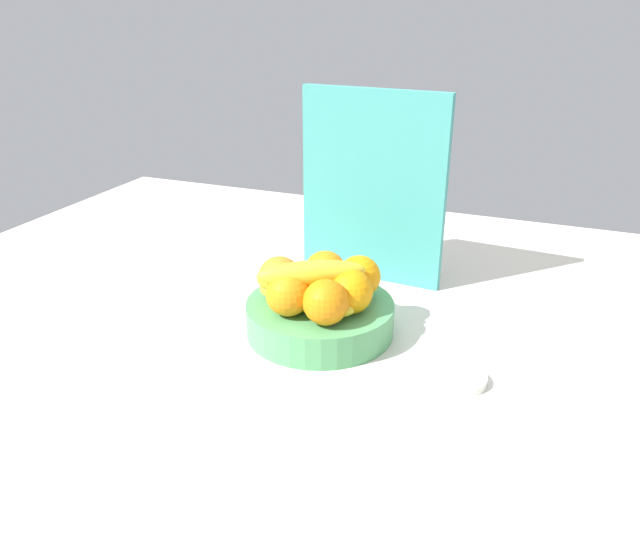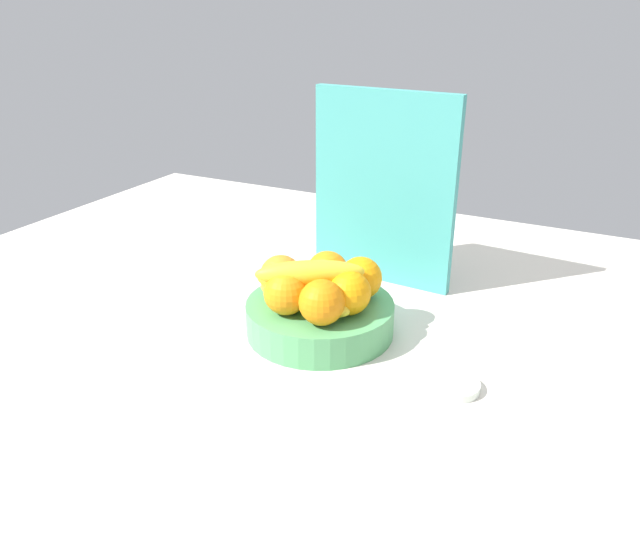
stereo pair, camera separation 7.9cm
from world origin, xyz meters
The scene contains 11 objects.
ground_plane centered at (0.00, 0.00, -1.50)cm, with size 180.00×140.00×3.00cm, color beige.
fruit_bowl centered at (-2.58, -1.23, 2.69)cm, with size 24.12×24.12×5.38cm, color #509F61.
orange_front_left centered at (2.48, 3.34, 8.90)cm, with size 7.03×7.03×7.03cm, color orange.
orange_front_right centered at (-3.42, 3.18, 8.90)cm, with size 7.03×7.03×7.03cm, color orange.
orange_center centered at (-9.45, -1.80, 8.90)cm, with size 7.03×7.03×7.03cm, color orange.
orange_back_left centered at (-5.65, -6.82, 8.90)cm, with size 7.03×7.03×7.03cm, color orange.
orange_back_right centered at (0.81, -7.40, 8.90)cm, with size 7.03×7.03×7.03cm, color orange.
orange_top_stack centered at (3.02, -2.54, 8.90)cm, with size 7.03×7.03×7.03cm, color orange.
banana_bunch centered at (-3.26, -4.26, 9.58)cm, with size 17.91×12.21×8.40cm.
cutting_board centered at (-1.85, 23.32, 18.00)cm, with size 28.00×1.80×36.00cm, color teal.
jar_lid centered at (21.77, -7.64, 0.60)cm, with size 7.29×7.29×1.21cm, color white.
Camera 2 is at (38.13, -82.02, 50.24)cm, focal length 35.02 mm.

